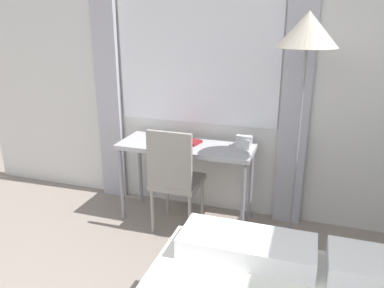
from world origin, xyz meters
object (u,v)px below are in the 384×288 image
(desk_chair, at_px, (174,176))
(standing_lamp, at_px, (307,43))
(book, at_px, (184,141))
(desk, at_px, (186,152))
(telephone, at_px, (244,142))

(desk_chair, xyz_separation_m, standing_lamp, (0.96, 0.10, 1.09))
(standing_lamp, xyz_separation_m, book, (-0.97, 0.18, -0.87))
(desk_chair, distance_m, standing_lamp, 1.46)
(desk_chair, height_order, standing_lamp, standing_lamp)
(standing_lamp, relative_size, book, 5.71)
(desk, height_order, desk_chair, desk_chair)
(desk_chair, bearing_deg, standing_lamp, 6.49)
(book, bearing_deg, standing_lamp, -10.64)
(desk, distance_m, desk_chair, 0.27)
(desk, relative_size, desk_chair, 1.27)
(standing_lamp, height_order, book, standing_lamp)
(telephone, distance_m, book, 0.53)
(desk, bearing_deg, desk_chair, -96.53)
(standing_lamp, xyz_separation_m, telephone, (-0.45, 0.22, -0.84))
(book, bearing_deg, desk_chair, -87.99)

